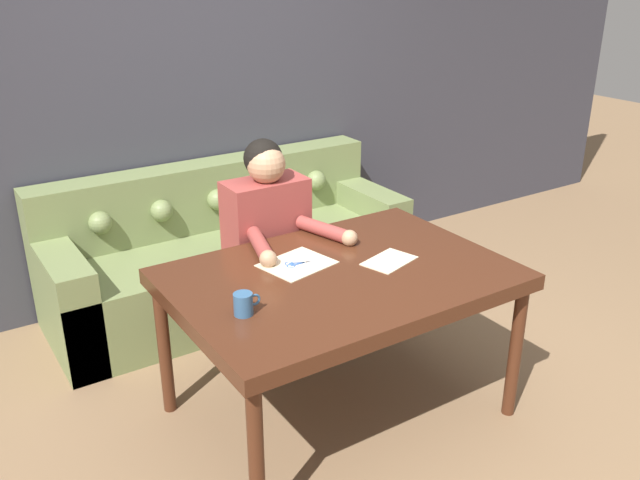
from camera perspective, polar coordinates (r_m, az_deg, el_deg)
The scene contains 9 objects.
ground_plane at distance 3.30m, azimuth 2.71°, elevation -15.04°, with size 16.00×16.00×0.00m, color #846647.
wall_back at distance 4.28m, azimuth -11.59°, elevation 12.57°, with size 8.00×0.06×2.60m.
dining_table at distance 3.01m, azimuth 1.69°, elevation -3.84°, with size 1.47×1.03×0.74m.
couch at distance 4.24m, azimuth -7.74°, elevation -1.32°, with size 2.20×0.79×0.85m.
person at distance 3.53m, azimuth -4.37°, elevation -0.95°, with size 0.53×0.61×1.20m.
pattern_paper_main at distance 3.06m, azimuth -1.95°, elevation -2.02°, with size 0.34×0.30×0.00m.
pattern_paper_offcut at distance 3.10m, azimuth 5.85°, elevation -1.75°, with size 0.28×0.22×0.00m.
scissors at distance 3.06m, azimuth -1.78°, elevation -2.00°, with size 0.21×0.10×0.01m.
mug at distance 2.64m, azimuth -6.44°, elevation -5.37°, with size 0.11×0.08×0.09m.
Camera 1 is at (-1.55, -2.11, 2.02)m, focal length 38.00 mm.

